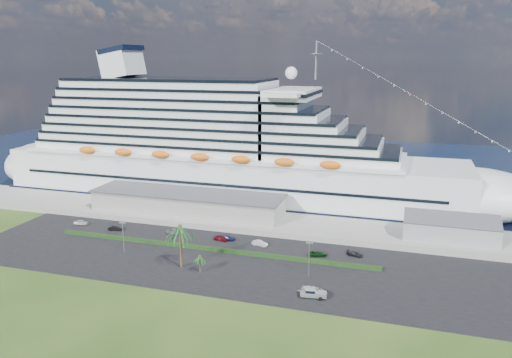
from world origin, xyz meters
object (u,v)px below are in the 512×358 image
(pickup_truck, at_px, (313,293))
(boat_trailer, at_px, (314,290))
(parked_car_3, at_px, (227,238))
(cruise_ship, at_px, (224,152))

(pickup_truck, height_order, boat_trailer, pickup_truck)
(parked_car_3, xyz_separation_m, boat_trailer, (28.81, -25.39, 0.57))
(pickup_truck, xyz_separation_m, boat_trailer, (-0.02, 0.98, 0.14))
(cruise_ship, distance_m, boat_trailer, 80.31)
(parked_car_3, bearing_deg, pickup_truck, -127.43)
(pickup_truck, bearing_deg, cruise_ship, 123.98)
(cruise_ship, bearing_deg, parked_car_3, -68.44)
(cruise_ship, height_order, boat_trailer, cruise_ship)
(cruise_ship, height_order, pickup_truck, cruise_ship)
(pickup_truck, bearing_deg, boat_trailer, 91.23)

